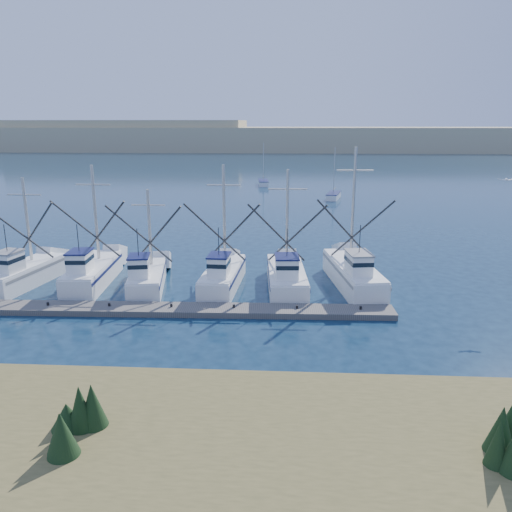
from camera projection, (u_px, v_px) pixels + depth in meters
The scene contains 8 objects.
ground at pixel (300, 355), 25.98m from camera, with size 500.00×500.00×0.00m, color #0B1F33.
shore_bank at pixel (68, 462), 16.57m from camera, with size 40.00×10.00×1.60m, color #4C422D.
floating_dock at pixel (172, 310), 31.83m from camera, with size 28.28×1.89×0.38m, color #625C58.
dune_ridge at pixel (288, 139), 227.27m from camera, with size 360.00×60.00×10.00m, color tan.
trawler_fleet at pixel (199, 275), 36.48m from camera, with size 27.97×9.66×10.06m.
sailboat_near at pixel (333, 196), 79.66m from camera, with size 2.90×5.94×8.10m.
sailboat_far at pixel (263, 183), 97.10m from camera, with size 2.27×5.99×8.10m.
flying_gull at pixel (506, 180), 33.27m from camera, with size 1.15×0.21×0.21m.
Camera 1 is at (-0.93, -23.86, 11.70)m, focal length 35.00 mm.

